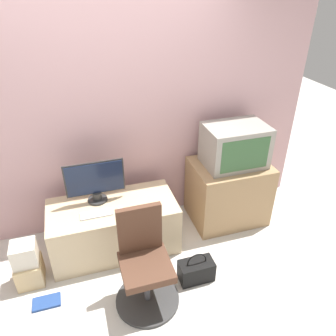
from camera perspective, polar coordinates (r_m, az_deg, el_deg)
The scene contains 13 objects.
ground_plane at distance 3.06m, azimuth -4.15°, elevation -23.57°, with size 12.00×12.00×0.00m, color beige.
wall_back at distance 3.32m, azimuth -10.49°, elevation 9.37°, with size 4.40×0.05×2.60m.
desk at distance 3.42m, azimuth -9.33°, elevation -10.02°, with size 1.25×0.61×0.54m.
side_stand at distance 3.78m, azimuth 10.37°, elevation -4.02°, with size 0.82×0.61×0.72m.
main_monitor at distance 3.23m, azimuth -12.55°, elevation -2.35°, with size 0.57×0.19×0.43m.
keyboard at distance 3.17m, azimuth -12.34°, elevation -7.84°, with size 0.30×0.11×0.01m.
mouse at distance 3.18m, azimuth -8.32°, elevation -6.98°, with size 0.05×0.04×0.03m.
crt_tv at distance 3.50m, azimuth 11.57°, elevation 3.87°, with size 0.64×0.46×0.44m.
office_chair at distance 2.88m, azimuth -4.06°, elevation -16.92°, with size 0.56×0.56×0.90m.
cardboard_box_lower at distance 3.41m, azimuth -22.91°, elevation -16.32°, with size 0.23×0.24×0.24m.
cardboard_box_upper at distance 3.26m, azimuth -23.74°, elevation -13.54°, with size 0.21×0.20×0.22m.
handbag at distance 3.20m, azimuth 4.94°, elevation -17.33°, with size 0.32×0.17×0.31m.
book at distance 3.27m, azimuth -20.38°, elevation -21.05°, with size 0.24×0.14×0.02m.
Camera 1 is at (-0.33, -1.76, 2.48)m, focal length 35.00 mm.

